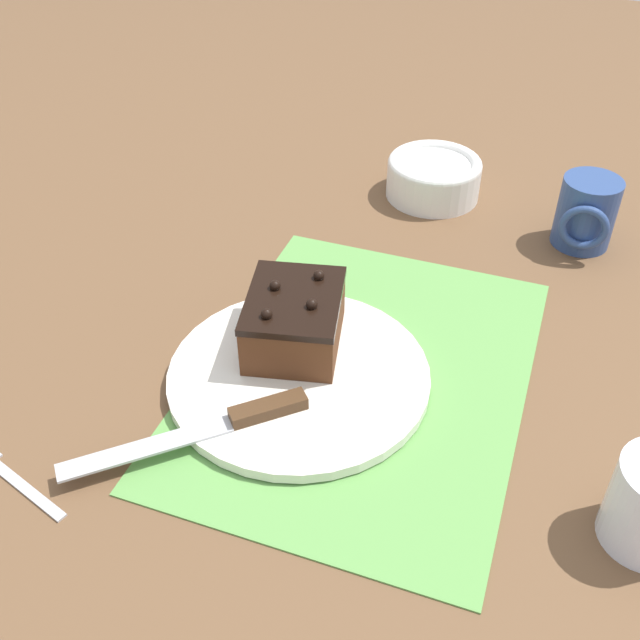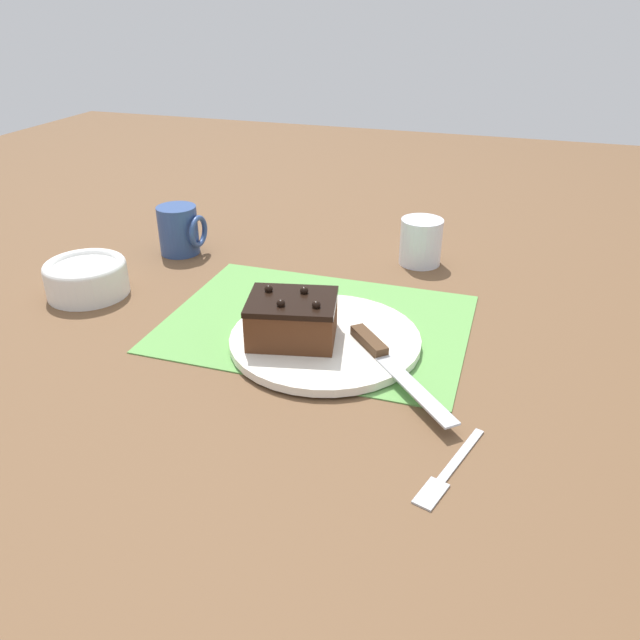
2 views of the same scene
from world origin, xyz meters
TOP-DOWN VIEW (x-y plane):
  - ground_plane at (0.00, 0.00)m, footprint 3.00×3.00m
  - placemat_woven at (0.00, 0.00)m, footprint 0.46×0.34m
  - cake_plate at (0.03, -0.06)m, footprint 0.28×0.28m
  - chocolate_cake at (-0.01, -0.08)m, footprint 0.14×0.12m
  - serving_knife at (0.13, -0.10)m, footprint 0.18×0.19m
  - small_bowl at (-0.40, -0.02)m, footprint 0.14×0.14m
  - coffee_mug at (-0.34, 0.20)m, footprint 0.09×0.08m
  - dessert_fork at (0.24, -0.28)m, footprint 0.06×0.15m

SIDE VIEW (x-z plane):
  - ground_plane at x=0.00m, z-range 0.00..0.00m
  - placemat_woven at x=0.00m, z-range 0.00..0.00m
  - dessert_fork at x=0.24m, z-range 0.00..0.01m
  - cake_plate at x=0.03m, z-range 0.00..0.02m
  - serving_knife at x=0.13m, z-range 0.01..0.03m
  - small_bowl at x=-0.40m, z-range 0.00..0.06m
  - coffee_mug at x=-0.34m, z-range 0.00..0.09m
  - chocolate_cake at x=-0.01m, z-range 0.01..0.08m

